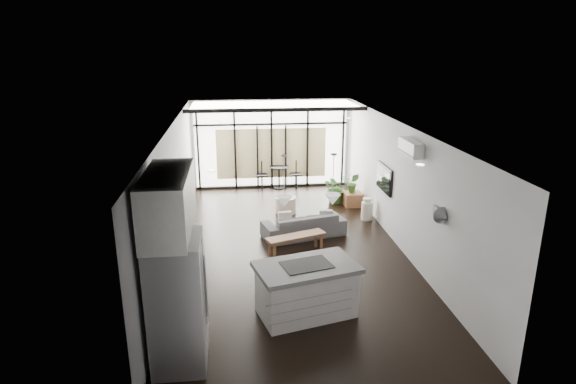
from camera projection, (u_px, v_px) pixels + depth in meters
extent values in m
cube|color=black|center=(289.00, 248.00, 10.97)|extent=(5.00, 10.00, 0.00)
cube|color=white|center=(290.00, 126.00, 10.13)|extent=(5.00, 10.00, 0.00)
cube|color=silver|center=(174.00, 193.00, 10.28)|extent=(0.02, 10.00, 2.80)
cube|color=silver|center=(400.00, 186.00, 10.82)|extent=(0.02, 10.00, 2.80)
cube|color=silver|center=(271.00, 144.00, 15.29)|extent=(5.00, 0.02, 2.80)
cube|color=silver|center=(338.00, 310.00, 5.81)|extent=(5.00, 0.02, 2.80)
cube|color=black|center=(272.00, 145.00, 15.18)|extent=(5.00, 0.20, 2.80)
cube|color=white|center=(274.00, 104.00, 13.94)|extent=(4.70, 1.90, 0.06)
cube|color=beige|center=(271.00, 153.00, 15.33)|extent=(3.50, 0.02, 1.60)
cube|color=silver|center=(306.00, 290.00, 8.19)|extent=(1.88, 1.39, 0.92)
cube|color=black|center=(307.00, 265.00, 8.05)|extent=(0.92, 0.73, 0.01)
cube|color=#98989C|center=(178.00, 302.00, 6.80)|extent=(0.75, 0.94, 1.94)
cube|color=silver|center=(173.00, 270.00, 7.51)|extent=(0.56, 0.59, 2.16)
cube|color=silver|center=(168.00, 202.00, 6.72)|extent=(0.62, 1.75, 0.86)
cone|color=white|center=(284.00, 201.00, 7.81)|extent=(0.26, 0.26, 0.18)
cone|color=white|center=(333.00, 200.00, 7.90)|extent=(0.26, 0.26, 0.18)
imported|color=#4B4A4D|center=(304.00, 221.00, 11.55)|extent=(2.06, 1.05, 0.77)
cube|color=brown|center=(296.00, 244.00, 10.63)|extent=(1.39, 0.78, 0.44)
cylinder|color=beige|center=(286.00, 205.00, 13.18)|extent=(0.68, 0.68, 0.45)
cube|color=brown|center=(353.00, 199.00, 13.79)|extent=(0.52, 0.52, 0.38)
imported|color=#326124|center=(336.00, 191.00, 14.01)|extent=(1.08, 1.13, 0.69)
imported|color=#326124|center=(353.00, 188.00, 13.70)|extent=(0.43, 0.63, 0.26)
cylinder|color=silver|center=(367.00, 209.00, 12.65)|extent=(0.34, 0.34, 0.60)
cube|color=black|center=(279.00, 178.00, 15.40)|extent=(1.40, 0.58, 0.67)
cube|color=black|center=(384.00, 178.00, 11.80)|extent=(0.05, 1.10, 0.65)
cube|color=white|center=(411.00, 148.00, 9.74)|extent=(0.22, 0.90, 0.30)
cube|color=black|center=(172.00, 194.00, 9.76)|extent=(0.04, 0.70, 0.90)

